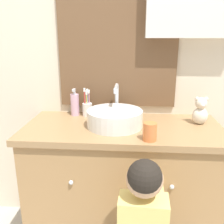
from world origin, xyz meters
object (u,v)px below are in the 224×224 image
sink_basin (115,117)px  toothbrush_holder (87,108)px  soap_dispenser (75,104)px  drinking_cup (150,132)px  teddy_bear (200,111)px

sink_basin → toothbrush_holder: bearing=137.2°
soap_dispenser → drinking_cup: (0.47, -0.39, -0.03)m
toothbrush_holder → soap_dispenser: size_ratio=1.03×
toothbrush_holder → drinking_cup: (0.38, -0.38, -0.01)m
sink_basin → teddy_bear: 0.51m
teddy_bear → drinking_cup: (-0.31, -0.27, -0.03)m
toothbrush_holder → drinking_cup: toothbrush_holder is taller
sink_basin → toothbrush_holder: (-0.19, 0.18, 0.00)m
toothbrush_holder → teddy_bear: (0.70, -0.11, 0.03)m
sink_basin → drinking_cup: 0.27m
soap_dispenser → teddy_bear: bearing=-8.2°
sink_basin → teddy_bear: size_ratio=2.23×
toothbrush_holder → soap_dispenser: (-0.08, 0.01, 0.02)m
toothbrush_holder → soap_dispenser: toothbrush_holder is taller
teddy_bear → drinking_cup: 0.42m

